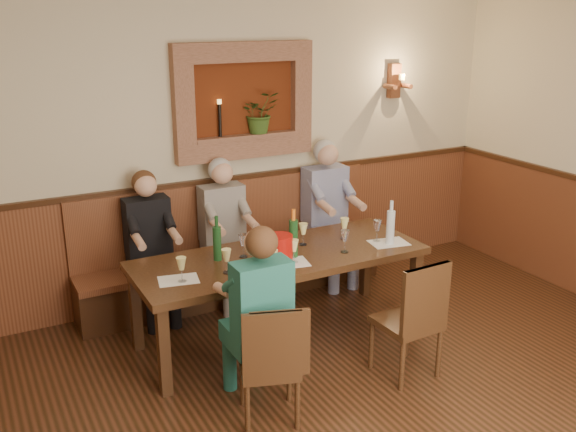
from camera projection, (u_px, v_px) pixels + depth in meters
name	position (u px, v px, depth m)	size (l,w,h in m)	color
room_shell	(443.00, 165.00, 3.32)	(6.04, 6.04, 2.82)	beige
wainscoting	(426.00, 383.00, 3.72)	(6.02, 6.02, 1.15)	#5E2F1B
wall_niche	(249.00, 106.00, 5.93)	(1.36, 0.30, 1.06)	#57210C
wall_sconce	(395.00, 82.00, 6.61)	(0.25, 0.20, 0.35)	#5E2F1B
dining_table	(280.00, 263.00, 5.25)	(2.40, 0.90, 0.75)	black
bench	(235.00, 264.00, 6.15)	(3.00, 0.45, 1.11)	#381E0F
chair_near_left	(269.00, 386.00, 4.29)	(0.49, 0.49, 0.87)	black
chair_near_right	(407.00, 341.00, 4.82)	(0.44, 0.44, 0.94)	black
person_bench_left	(152.00, 261.00, 5.62)	(0.39, 0.47, 1.35)	black
person_bench_mid	(226.00, 246.00, 5.93)	(0.40, 0.49, 1.38)	#605958
person_bench_right	(329.00, 225.00, 6.41)	(0.43, 0.53, 1.45)	navy
person_chair_front	(257.00, 333.00, 4.37)	(0.39, 0.47, 1.35)	#1B505F
spittoon_bucket	(280.00, 249.00, 5.01)	(0.21, 0.21, 0.23)	#B3110B
wine_bottle_green_a	(293.00, 237.00, 5.13)	(0.09, 0.09, 0.40)	#19471E
wine_bottle_green_b	(217.00, 242.00, 5.07)	(0.08, 0.08, 0.37)	#19471E
water_bottle	(390.00, 226.00, 5.42)	(0.08, 0.08, 0.38)	silver
tasting_sheet_a	(178.00, 280.00, 4.73)	(0.29, 0.21, 0.00)	white
tasting_sheet_b	(288.00, 263.00, 5.05)	(0.32, 0.23, 0.00)	white
tasting_sheet_c	(389.00, 243.00, 5.48)	(0.32, 0.23, 0.00)	white
tasting_sheet_d	(271.00, 271.00, 4.89)	(0.25, 0.18, 0.00)	white
wine_glass_0	(344.00, 229.00, 5.55)	(0.08, 0.08, 0.19)	#FFF998
wine_glass_1	(243.00, 246.00, 5.14)	(0.08, 0.08, 0.19)	white
wine_glass_2	(227.00, 261.00, 4.83)	(0.08, 0.08, 0.19)	#FFF998
wine_glass_3	(273.00, 262.00, 4.82)	(0.08, 0.08, 0.19)	#FFF998
wine_glass_4	(345.00, 241.00, 5.25)	(0.08, 0.08, 0.19)	white
wine_glass_5	(377.00, 231.00, 5.49)	(0.08, 0.08, 0.19)	white
wine_glass_6	(303.00, 234.00, 5.41)	(0.08, 0.08, 0.19)	#FFF998
wine_glass_7	(294.00, 251.00, 5.03)	(0.08, 0.08, 0.19)	#FFF998
wine_glass_8	(182.00, 270.00, 4.67)	(0.08, 0.08, 0.19)	#FFF998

